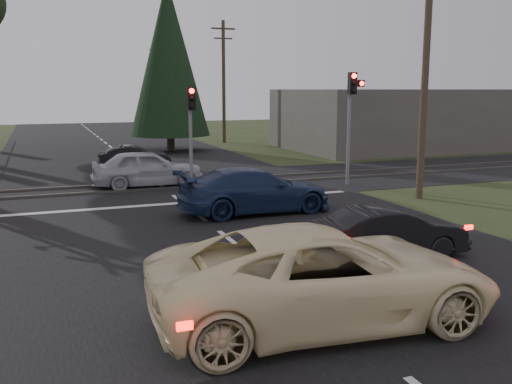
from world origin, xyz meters
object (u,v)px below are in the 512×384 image
traffic_signal_center (191,120)px  dark_car_far (135,158)px  traffic_signal_right (352,106)px  utility_pole_far (158,83)px  utility_pole_mid (224,79)px  blue_sedan (255,191)px  dark_hatchback (390,232)px  silver_car (147,169)px  cream_coupe (324,276)px  utility_pole_near (426,69)px

traffic_signal_center → dark_car_far: size_ratio=1.13×
traffic_signal_right → dark_car_far: size_ratio=1.29×
utility_pole_far → utility_pole_mid: bearing=-90.0°
traffic_signal_center → utility_pole_mid: utility_pole_mid is taller
utility_pole_far → blue_sedan: utility_pole_far is taller
blue_sedan → utility_pole_far: bearing=-8.7°
dark_hatchback → silver_car: silver_car is taller
utility_pole_mid → cream_coupe: bearing=-104.8°
dark_car_far → silver_car: bearing=-177.8°
traffic_signal_center → utility_pole_mid: size_ratio=0.46×
cream_coupe → blue_sedan: bearing=-8.7°
utility_pole_mid → dark_car_far: 15.66m
dark_hatchback → traffic_signal_right: bearing=-19.7°
traffic_signal_right → silver_car: bearing=162.2°
traffic_signal_right → utility_pole_mid: bearing=87.3°
traffic_signal_right → cream_coupe: (-7.75, -12.50, -2.47)m
utility_pole_mid → dark_hatchback: 30.80m
utility_pole_mid → utility_pole_far: same height
utility_pole_mid → dark_hatchback: size_ratio=2.44×
traffic_signal_right → dark_hatchback: 10.83m
utility_pole_mid → blue_sedan: 25.40m
traffic_signal_center → silver_car: 2.91m
cream_coupe → silver_car: 15.11m
utility_pole_near → dark_hatchback: 9.06m
utility_pole_near → blue_sedan: size_ratio=1.77×
utility_pole_far → silver_car: utility_pole_far is taller
utility_pole_far → traffic_signal_right: bearing=-91.2°
utility_pole_mid → cream_coupe: (-8.70, -33.03, -3.88)m
traffic_signal_right → utility_pole_far: size_ratio=0.52×
traffic_signal_center → utility_pole_mid: 20.82m
traffic_signal_right → blue_sedan: bearing=-147.2°
utility_pole_far → dark_hatchback: 55.46m
traffic_signal_right → cream_coupe: bearing=-121.8°
dark_hatchback → cream_coupe: bearing=136.7°
dark_hatchback → dark_car_far: 18.01m
utility_pole_far → traffic_signal_center: bearing=-99.6°
utility_pole_near → utility_pole_mid: size_ratio=1.00×
utility_pole_mid → silver_car: (-9.05, -17.92, -3.95)m
traffic_signal_center → traffic_signal_right: bearing=-10.4°
dark_car_far → utility_pole_mid: bearing=-29.4°
utility_pole_mid → silver_car: bearing=-116.8°
utility_pole_near → blue_sedan: utility_pole_near is taller
utility_pole_near → utility_pole_mid: 24.00m
dark_hatchback → dark_car_far: dark_hatchback is taller
cream_coupe → silver_car: size_ratio=1.34×
cream_coupe → utility_pole_mid: bearing=-10.3°
silver_car → dark_car_far: silver_car is taller
blue_sedan → dark_hatchback: bearing=-168.6°
utility_pole_near → dark_car_far: utility_pole_near is taller
utility_pole_far → blue_sedan: size_ratio=1.77×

